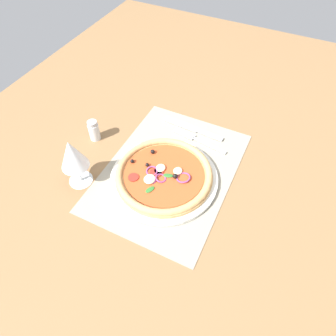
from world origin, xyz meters
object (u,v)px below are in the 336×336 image
(knife, at_px, (192,128))
(pepper_shaker, at_px, (94,130))
(pizza, at_px, (163,174))
(fork, at_px, (197,139))
(wine_glass, at_px, (72,156))
(plate, at_px, (163,178))

(knife, relative_size, pepper_shaker, 3.00)
(pizza, height_order, fork, pizza)
(wine_glass, bearing_deg, pizza, -63.75)
(fork, xyz_separation_m, pepper_shaker, (-0.13, 0.28, 0.03))
(pizza, relative_size, knife, 1.31)
(wine_glass, distance_m, pepper_shaker, 0.18)
(plate, xyz_separation_m, knife, (0.22, 0.01, -0.00))
(plate, bearing_deg, pizza, 140.60)
(plate, relative_size, wine_glass, 1.96)
(pizza, height_order, pepper_shaker, pepper_shaker)
(pizza, bearing_deg, wine_glass, 116.25)
(pizza, height_order, knife, pizza)
(plate, distance_m, pepper_shaker, 0.27)
(fork, bearing_deg, pepper_shaker, 33.24)
(fork, relative_size, pepper_shaker, 2.69)
(plate, height_order, pepper_shaker, pepper_shaker)
(pepper_shaker, bearing_deg, pizza, -101.80)
(plate, xyz_separation_m, pepper_shaker, (0.05, 0.26, 0.02))
(fork, distance_m, wine_glass, 0.37)
(wine_glass, xyz_separation_m, pepper_shaker, (0.15, 0.06, -0.07))
(plate, distance_m, knife, 0.22)
(plate, relative_size, pepper_shaker, 4.36)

